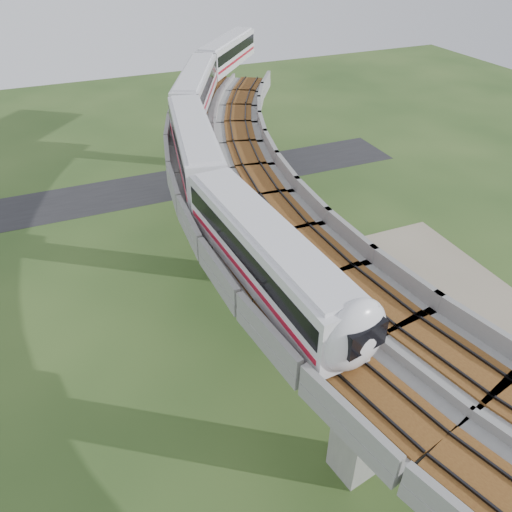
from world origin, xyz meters
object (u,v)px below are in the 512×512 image
Objects in this scene: car_red at (408,299)px; car_white at (447,383)px; metro_train at (219,114)px; car_dark at (350,248)px.

car_white is at bearing -48.35° from car_red.
metro_train is 14.70× the size of car_dark.
car_dark is (2.74, 16.90, -0.11)m from car_white.
car_white is (7.06, -25.22, -11.58)m from metro_train.
metro_train reaches higher than car_dark.
metro_train is 22.80m from car_red.
car_red is at bearing -58.74° from metro_train.
metro_train is at bearing 35.44° from car_dark.
car_red is 8.45m from car_dark.
car_red reaches higher than car_dark.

